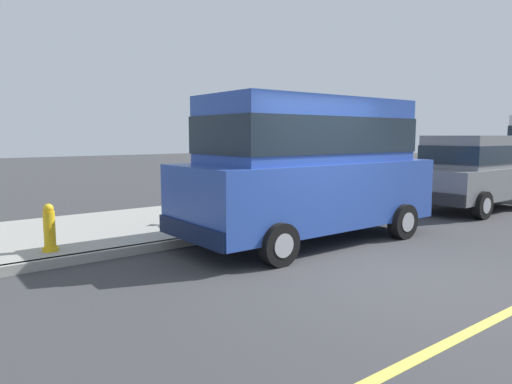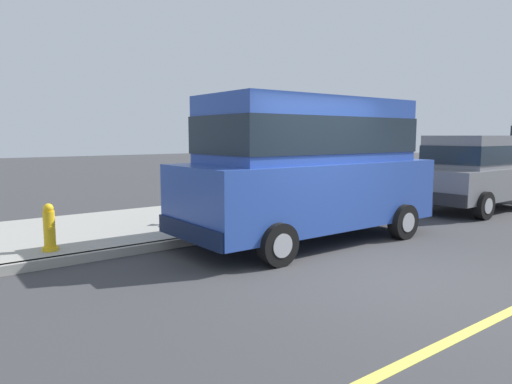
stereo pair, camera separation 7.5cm
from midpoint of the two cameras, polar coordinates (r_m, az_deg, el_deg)
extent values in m
plane|color=#38383A|center=(6.68, 15.99, -9.71)|extent=(80.00, 80.00, 0.00)
cube|color=gray|center=(8.86, -0.98, -4.87)|extent=(0.16, 64.00, 0.14)
cube|color=#99968E|center=(10.33, -6.99, -3.22)|extent=(3.60, 64.00, 0.14)
cube|color=#28479E|center=(8.35, 6.15, -0.07)|extent=(1.93, 4.81, 1.10)
cube|color=#28479E|center=(8.29, 6.25, 7.50)|extent=(1.69, 3.81, 1.10)
cube|color=#19232D|center=(8.29, 6.25, 6.93)|extent=(1.73, 3.85, 0.61)
cube|color=#0E1837|center=(10.16, 15.76, -1.38)|extent=(1.86, 0.21, 0.28)
cube|color=#0E1837|center=(7.02, -7.96, -4.82)|extent=(1.86, 0.21, 0.28)
cylinder|color=black|center=(10.13, 8.49, -2.01)|extent=(0.22, 0.64, 0.64)
cylinder|color=#9E9EA3|center=(10.13, 8.49, -2.01)|extent=(0.24, 0.35, 0.35)
cylinder|color=black|center=(8.94, 17.30, -3.45)|extent=(0.22, 0.64, 0.64)
cylinder|color=#9E9EA3|center=(8.94, 17.30, -3.45)|extent=(0.24, 0.35, 0.35)
cylinder|color=black|center=(8.28, -6.00, -3.98)|extent=(0.22, 0.64, 0.64)
cylinder|color=#9E9EA3|center=(8.28, -6.00, -3.98)|extent=(0.24, 0.35, 0.35)
cylinder|color=black|center=(6.77, 2.51, -6.42)|extent=(0.22, 0.64, 0.64)
cylinder|color=#9E9EA3|center=(6.77, 2.51, -6.42)|extent=(0.24, 0.35, 0.35)
cube|color=#EAEACC|center=(10.47, 13.38, 2.11)|extent=(0.28, 0.08, 0.14)
cube|color=#EAEACC|center=(9.78, 18.74, 1.60)|extent=(0.28, 0.08, 0.14)
cube|color=slate|center=(13.00, 24.67, 1.08)|extent=(1.75, 3.71, 0.76)
cube|color=slate|center=(12.73, 24.34, 4.51)|extent=(1.53, 1.91, 0.80)
cube|color=#19232D|center=(12.74, 24.32, 4.24)|extent=(1.56, 1.95, 0.44)
cube|color=#252527|center=(14.65, 27.85, 0.56)|extent=(1.69, 0.21, 0.28)
cube|color=#252527|center=(11.46, 20.50, -0.63)|extent=(1.69, 0.21, 0.28)
cylinder|color=black|center=(14.45, 23.65, 0.14)|extent=(0.22, 0.64, 0.64)
cylinder|color=#9E9EA3|center=(14.45, 23.65, 0.14)|extent=(0.24, 0.35, 0.35)
cylinder|color=black|center=(12.48, 18.66, -0.62)|extent=(0.22, 0.64, 0.64)
cylinder|color=#9E9EA3|center=(12.48, 18.66, -0.62)|extent=(0.24, 0.35, 0.35)
cylinder|color=black|center=(11.65, 25.76, -1.47)|extent=(0.22, 0.64, 0.64)
cylinder|color=#9E9EA3|center=(11.65, 25.76, -1.47)|extent=(0.24, 0.35, 0.35)
cube|color=#EAEACC|center=(14.87, 26.10, 2.11)|extent=(0.28, 0.08, 0.14)
cylinder|color=black|center=(17.26, 28.32, 0.91)|extent=(0.24, 0.65, 0.64)
cylinder|color=#9E9EA3|center=(17.26, 28.32, 0.91)|extent=(0.25, 0.36, 0.35)
ellipsoid|color=#999691|center=(9.09, -9.09, -2.41)|extent=(0.46, 0.24, 0.20)
cylinder|color=#999691|center=(9.20, -9.86, -3.51)|extent=(0.05, 0.05, 0.18)
cylinder|color=#999691|center=(9.27, -9.24, -3.42)|extent=(0.05, 0.05, 0.18)
cylinder|color=#999691|center=(8.98, -8.89, -3.75)|extent=(0.05, 0.05, 0.18)
cylinder|color=#999691|center=(9.05, -8.27, -3.66)|extent=(0.05, 0.05, 0.18)
sphere|color=#999691|center=(9.32, -10.11, -1.64)|extent=(0.17, 0.17, 0.17)
ellipsoid|color=#54524F|center=(9.39, -10.41, -1.70)|extent=(0.12, 0.08, 0.06)
cone|color=#999691|center=(9.27, -10.35, -1.16)|extent=(0.06, 0.06, 0.07)
cone|color=#999691|center=(9.32, -9.83, -1.10)|extent=(0.06, 0.06, 0.07)
cylinder|color=#999691|center=(8.87, -8.15, -2.23)|extent=(0.12, 0.05, 0.13)
cylinder|color=gold|center=(7.78, -24.10, -6.39)|extent=(0.24, 0.24, 0.06)
cylinder|color=gold|center=(7.72, -24.21, -4.18)|extent=(0.17, 0.17, 0.55)
sphere|color=gold|center=(7.67, -24.33, -1.87)|extent=(0.15, 0.15, 0.15)
cylinder|color=gold|center=(7.83, -24.43, -3.84)|extent=(0.10, 0.07, 0.07)
cylinder|color=gold|center=(7.60, -24.01, -4.13)|extent=(0.10, 0.07, 0.07)
camera|label=1|loc=(0.04, -90.25, -0.03)|focal=32.68mm
camera|label=2|loc=(0.04, 89.75, 0.03)|focal=32.68mm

